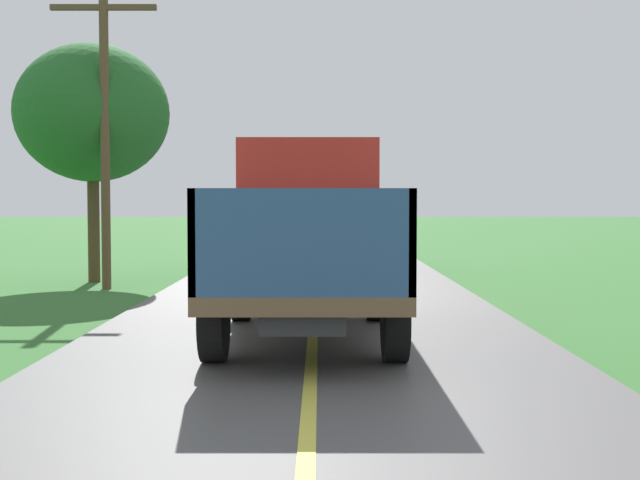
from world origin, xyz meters
The scene contains 4 objects.
banana_truck_near centered at (-0.08, 12.45, 1.48)m, with size 2.38×5.82×2.80m.
banana_truck_far centered at (0.22, 24.50, 1.47)m, with size 2.38×5.81×2.80m.
utility_pole_roadside centered at (-4.62, 18.84, 3.60)m, with size 2.31×0.20×6.56m.
roadside_tree_near_left centered at (-5.32, 20.42, 4.02)m, with size 3.64×3.64×5.67m.
Camera 1 is at (0.10, 0.32, 1.96)m, focal length 47.26 mm.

